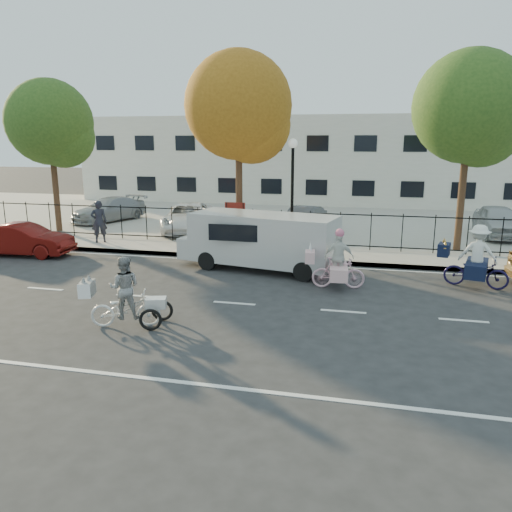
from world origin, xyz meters
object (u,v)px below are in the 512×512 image
(zebra_trike, at_px, (125,300))
(lot_car_d, at_px, (498,221))
(pedestrian, at_px, (99,221))
(lamppost, at_px, (292,174))
(bull_bike, at_px, (476,263))
(red_sedan, at_px, (23,240))
(lot_car_c, at_px, (303,219))
(unicorn_bike, at_px, (337,266))
(white_van, at_px, (261,239))
(lot_car_a, at_px, (109,209))
(lot_car_b, at_px, (189,217))

(zebra_trike, height_order, lot_car_d, zebra_trike)
(pedestrian, bearing_deg, lamppost, 149.40)
(bull_bike, bearing_deg, red_sedan, 101.87)
(lot_car_c, bearing_deg, lot_car_d, 18.29)
(zebra_trike, height_order, unicorn_bike, unicorn_bike)
(lamppost, height_order, unicorn_bike, lamppost)
(lamppost, relative_size, pedestrian, 2.41)
(bull_bike, height_order, white_van, same)
(white_van, xyz_separation_m, lot_car_a, (-10.09, 7.66, -0.30))
(zebra_trike, distance_m, lot_car_b, 12.17)
(unicorn_bike, distance_m, lot_car_c, 8.76)
(lamppost, xyz_separation_m, lot_car_c, (-0.07, 3.80, -2.37))
(zebra_trike, relative_size, bull_bike, 0.95)
(lamppost, bearing_deg, pedestrian, -175.53)
(zebra_trike, xyz_separation_m, lot_car_a, (-8.10, 13.74, 0.10))
(pedestrian, bearing_deg, unicorn_bike, 123.65)
(lamppost, height_order, zebra_trike, lamppost)
(white_van, xyz_separation_m, red_sedan, (-9.51, -0.00, -0.45))
(red_sedan, bearing_deg, lot_car_d, -72.56)
(lamppost, xyz_separation_m, red_sedan, (-10.12, -3.00, -2.48))
(unicorn_bike, bearing_deg, zebra_trike, 126.91)
(unicorn_bike, bearing_deg, lot_car_c, 8.95)
(lot_car_a, xyz_separation_m, lot_car_c, (10.62, -0.86, -0.04))
(white_van, relative_size, red_sedan, 1.52)
(lot_car_a, relative_size, lot_car_b, 0.91)
(lot_car_c, bearing_deg, lot_car_a, -171.92)
(lot_car_d, bearing_deg, zebra_trike, -130.55)
(unicorn_bike, relative_size, pedestrian, 1.03)
(unicorn_bike, bearing_deg, lot_car_d, -40.87)
(unicorn_bike, bearing_deg, red_sedan, 76.38)
(red_sedan, bearing_deg, pedestrian, -43.99)
(unicorn_bike, distance_m, red_sedan, 12.40)
(zebra_trike, height_order, bull_bike, bull_bike)
(bull_bike, bearing_deg, white_van, 99.02)
(bull_bike, xyz_separation_m, red_sedan, (-16.40, 0.59, -0.15))
(lamppost, distance_m, unicorn_bike, 5.69)
(lot_car_a, relative_size, lot_car_c, 1.21)
(lamppost, bearing_deg, lot_car_a, 156.46)
(red_sedan, distance_m, lot_car_c, 12.13)
(lot_car_a, bearing_deg, unicorn_bike, -15.27)
(lot_car_c, bearing_deg, zebra_trike, -88.37)
(red_sedan, relative_size, pedestrian, 2.12)
(lot_car_b, bearing_deg, lot_car_d, -6.24)
(unicorn_bike, distance_m, white_van, 3.26)
(bull_bike, distance_m, pedestrian, 14.77)
(lamppost, distance_m, lot_car_b, 6.50)
(white_van, bearing_deg, red_sedan, -168.76)
(pedestrian, bearing_deg, zebra_trike, 88.44)
(lot_car_a, bearing_deg, pedestrian, -43.95)
(pedestrian, distance_m, lot_car_d, 17.70)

